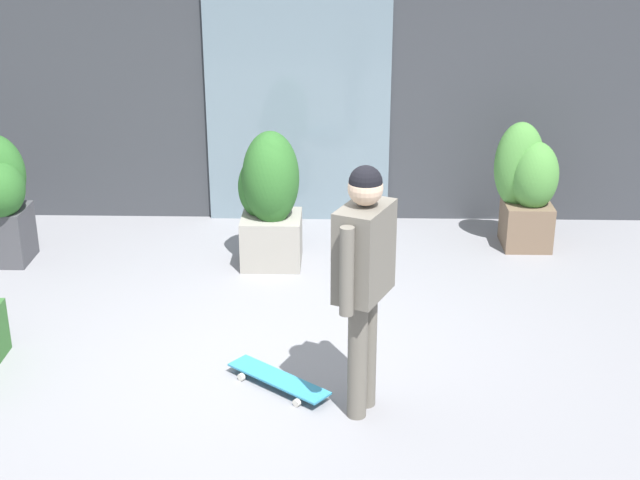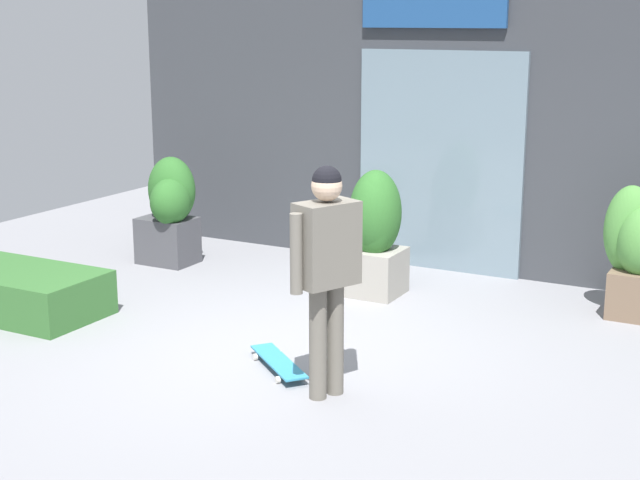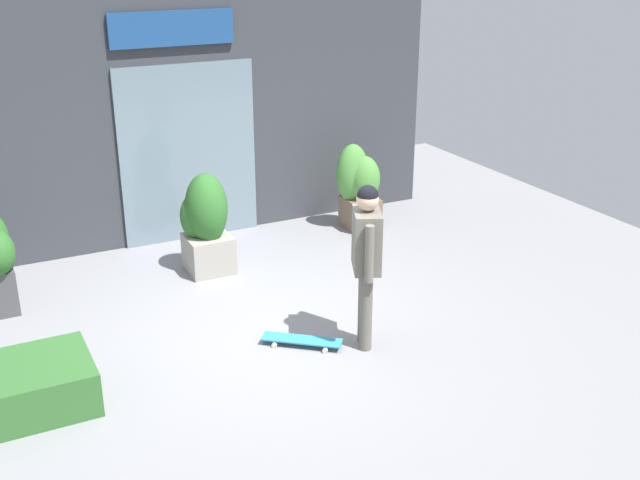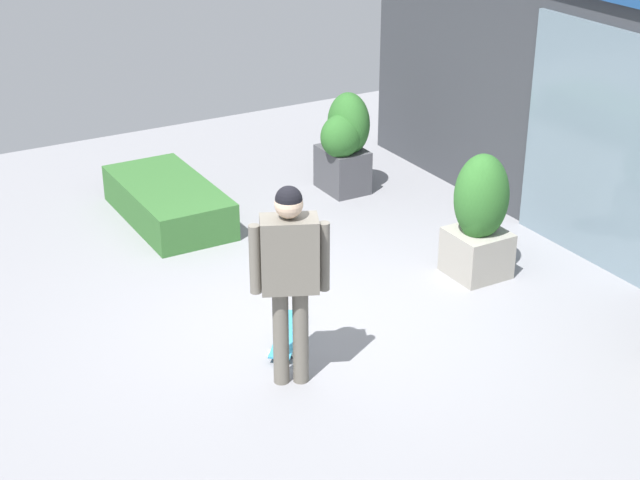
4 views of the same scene
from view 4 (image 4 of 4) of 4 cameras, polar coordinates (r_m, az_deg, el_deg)
name	(u,v)px [view 4 (image 4 of 4)]	position (r m, az deg, el deg)	size (l,w,h in m)	color
ground_plane	(316,322)	(8.98, -0.25, -4.82)	(12.00, 12.00, 0.00)	gray
building_facade	(602,78)	(10.14, 16.14, 9.08)	(7.61, 0.31, 3.74)	#383A3F
skateboarder	(290,265)	(7.62, -1.78, -1.49)	(0.42, 0.58, 1.73)	#666056
skateboard	(288,334)	(8.67, -1.88, -5.53)	(0.77, 0.67, 0.08)	teal
planter_box_left	(345,142)	(11.62, 1.46, 5.77)	(0.67, 0.66, 1.22)	#47474C
planter_box_mid	(479,211)	(9.68, 9.28, 1.68)	(0.59, 0.55, 1.28)	gray
hedge_ledge	(168,202)	(11.13, -8.86, 2.22)	(1.86, 0.90, 0.42)	#33662D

